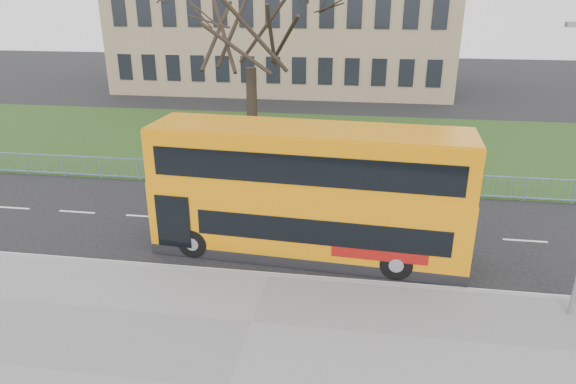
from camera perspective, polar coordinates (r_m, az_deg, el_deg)
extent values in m
plane|color=black|center=(18.25, -1.26, -7.04)|extent=(120.00, 120.00, 0.00)
cube|color=gray|center=(16.89, -2.16, -9.30)|extent=(80.00, 0.20, 0.14)
cube|color=#243D16|center=(31.45, 3.17, 5.41)|extent=(80.00, 15.40, 0.08)
cube|color=#847454|center=(51.42, -0.15, 19.54)|extent=(30.00, 15.00, 14.00)
cube|color=orange|center=(17.87, 2.20, -2.81)|extent=(10.86, 3.24, 1.99)
cube|color=orange|center=(17.42, 2.26, 0.69)|extent=(10.86, 3.24, 0.34)
cube|color=orange|center=(17.08, 2.31, 4.04)|extent=(10.81, 3.19, 1.79)
cube|color=black|center=(16.60, 3.50, -4.53)|extent=(8.26, 0.58, 0.87)
cube|color=black|center=(15.92, 1.50, 2.40)|extent=(9.85, 0.68, 0.97)
cylinder|color=black|center=(18.24, -10.48, -5.56)|extent=(1.08, 0.35, 1.06)
cylinder|color=black|center=(17.00, 11.94, -7.80)|extent=(1.08, 0.35, 1.06)
cube|color=gray|center=(14.15, 29.36, 15.92)|extent=(0.46, 0.21, 0.12)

